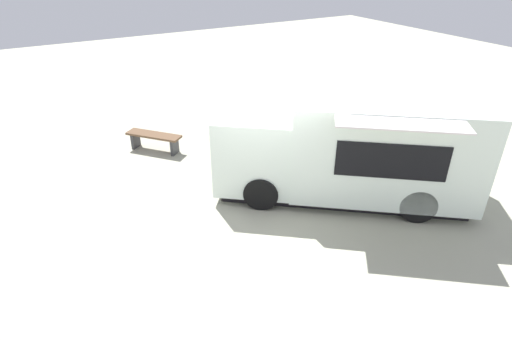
{
  "coord_description": "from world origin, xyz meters",
  "views": [
    {
      "loc": [
        -3.91,
        -6.72,
        5.12
      ],
      "look_at": [
        -0.19,
        -0.19,
        0.98
      ],
      "focal_mm": 29.23,
      "sensor_mm": 36.0,
      "label": 1
    }
  ],
  "objects": [
    {
      "name": "ground_plane",
      "position": [
        0.0,
        0.0,
        0.0
      ],
      "size": [
        40.0,
        40.0,
        0.0
      ],
      "primitive_type": "plane",
      "color": "#A7A791"
    },
    {
      "name": "food_truck",
      "position": [
        2.02,
        -0.51,
        1.12
      ],
      "size": [
        5.71,
        5.12,
        2.33
      ],
      "color": "white",
      "rests_on": "ground_plane"
    },
    {
      "name": "planter_flowering_near",
      "position": [
        3.98,
        3.56,
        0.39
      ],
      "size": [
        0.61,
        0.61,
        0.79
      ],
      "color": "#AF7246",
      "rests_on": "ground_plane"
    },
    {
      "name": "plaza_bench",
      "position": [
        -1.17,
        3.78,
        0.37
      ],
      "size": [
        1.32,
        1.44,
        0.5
      ],
      "color": "brown",
      "rests_on": "ground_plane"
    }
  ]
}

